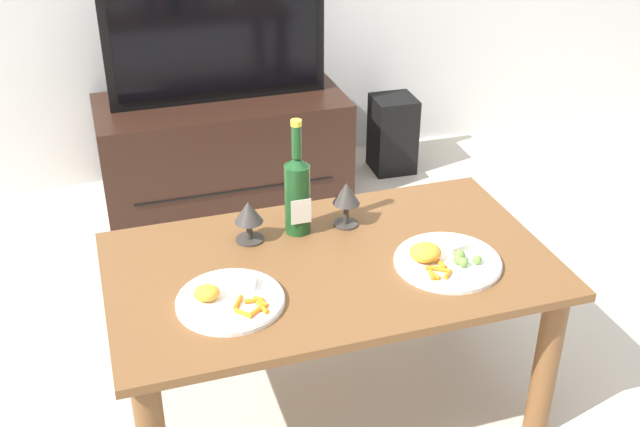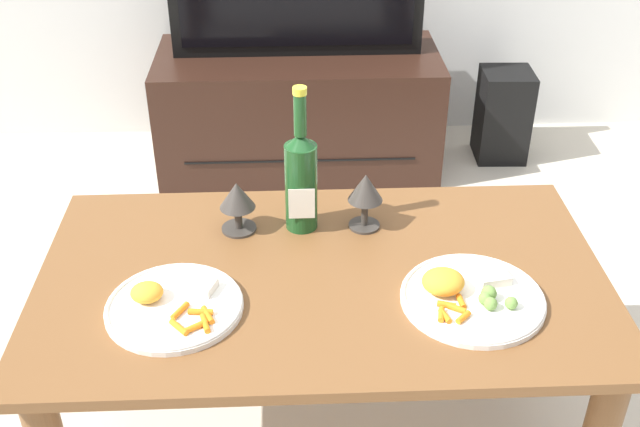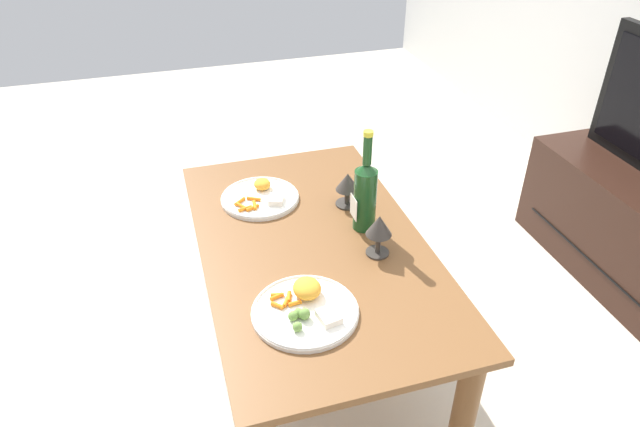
{
  "view_description": "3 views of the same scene",
  "coord_description": "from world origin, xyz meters",
  "px_view_note": "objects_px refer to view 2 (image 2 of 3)",
  "views": [
    {
      "loc": [
        -0.57,
        -1.7,
        1.68
      ],
      "look_at": [
        -0.0,
        0.09,
        0.62
      ],
      "focal_mm": 43.79,
      "sensor_mm": 36.0,
      "label": 1
    },
    {
      "loc": [
        -0.06,
        -1.31,
        1.51
      ],
      "look_at": [
        -0.0,
        0.08,
        0.62
      ],
      "focal_mm": 43.18,
      "sensor_mm": 36.0,
      "label": 2
    },
    {
      "loc": [
        1.41,
        -0.4,
        1.61
      ],
      "look_at": [
        -0.01,
        0.03,
        0.62
      ],
      "focal_mm": 32.38,
      "sensor_mm": 36.0,
      "label": 3
    }
  ],
  "objects_px": {
    "floor_speaker": "(503,115)",
    "goblet_right": "(365,191)",
    "dinner_plate_left": "(174,305)",
    "tv_stand": "(299,110)",
    "goblet_left": "(237,199)",
    "dining_table": "(322,307)",
    "wine_bottle": "(301,177)",
    "dinner_plate_right": "(469,295)"
  },
  "relations": [
    {
      "from": "tv_stand",
      "to": "floor_speaker",
      "type": "xyz_separation_m",
      "value": [
        0.82,
        0.01,
        -0.05
      ]
    },
    {
      "from": "floor_speaker",
      "to": "dinner_plate_right",
      "type": "distance_m",
      "value": 1.68
    },
    {
      "from": "dinner_plate_right",
      "to": "tv_stand",
      "type": "bearing_deg",
      "value": 101.64
    },
    {
      "from": "dining_table",
      "to": "wine_bottle",
      "type": "distance_m",
      "value": 0.29
    },
    {
      "from": "goblet_right",
      "to": "dinner_plate_left",
      "type": "xyz_separation_m",
      "value": [
        -0.41,
        -0.28,
        -0.08
      ]
    },
    {
      "from": "dinner_plate_right",
      "to": "floor_speaker",
      "type": "bearing_deg",
      "value": 72.28
    },
    {
      "from": "goblet_right",
      "to": "dinner_plate_right",
      "type": "relative_size",
      "value": 0.47
    },
    {
      "from": "goblet_right",
      "to": "floor_speaker",
      "type": "bearing_deg",
      "value": 61.78
    },
    {
      "from": "floor_speaker",
      "to": "dinner_plate_right",
      "type": "height_order",
      "value": "dinner_plate_right"
    },
    {
      "from": "wine_bottle",
      "to": "dinner_plate_right",
      "type": "relative_size",
      "value": 1.19
    },
    {
      "from": "dinner_plate_left",
      "to": "floor_speaker",
      "type": "bearing_deg",
      "value": 54.97
    },
    {
      "from": "floor_speaker",
      "to": "goblet_left",
      "type": "relative_size",
      "value": 2.95
    },
    {
      "from": "goblet_left",
      "to": "tv_stand",
      "type": "bearing_deg",
      "value": 82.8
    },
    {
      "from": "dining_table",
      "to": "dinner_plate_right",
      "type": "distance_m",
      "value": 0.33
    },
    {
      "from": "wine_bottle",
      "to": "goblet_right",
      "type": "distance_m",
      "value": 0.15
    },
    {
      "from": "tv_stand",
      "to": "goblet_left",
      "type": "bearing_deg",
      "value": -97.2
    },
    {
      "from": "floor_speaker",
      "to": "wine_bottle",
      "type": "relative_size",
      "value": 1.05
    },
    {
      "from": "dining_table",
      "to": "tv_stand",
      "type": "height_order",
      "value": "dining_table"
    },
    {
      "from": "wine_bottle",
      "to": "floor_speaker",
      "type": "bearing_deg",
      "value": 56.79
    },
    {
      "from": "wine_bottle",
      "to": "dinner_plate_right",
      "type": "bearing_deg",
      "value": -41.09
    },
    {
      "from": "goblet_left",
      "to": "dinner_plate_right",
      "type": "relative_size",
      "value": 0.42
    },
    {
      "from": "floor_speaker",
      "to": "goblet_right",
      "type": "distance_m",
      "value": 1.52
    },
    {
      "from": "wine_bottle",
      "to": "goblet_right",
      "type": "relative_size",
      "value": 2.51
    },
    {
      "from": "goblet_right",
      "to": "dinner_plate_left",
      "type": "bearing_deg",
      "value": -145.27
    },
    {
      "from": "dinner_plate_left",
      "to": "dinner_plate_right",
      "type": "distance_m",
      "value": 0.6
    },
    {
      "from": "dinner_plate_left",
      "to": "goblet_left",
      "type": "bearing_deg",
      "value": 67.47
    },
    {
      "from": "dining_table",
      "to": "tv_stand",
      "type": "bearing_deg",
      "value": 90.98
    },
    {
      "from": "tv_stand",
      "to": "goblet_right",
      "type": "bearing_deg",
      "value": -84.07
    },
    {
      "from": "tv_stand",
      "to": "floor_speaker",
      "type": "bearing_deg",
      "value": 1.0
    },
    {
      "from": "floor_speaker",
      "to": "dinner_plate_left",
      "type": "xyz_separation_m",
      "value": [
        -1.1,
        -1.57,
        0.34
      ]
    },
    {
      "from": "dining_table",
      "to": "floor_speaker",
      "type": "relative_size",
      "value": 3.31
    },
    {
      "from": "dining_table",
      "to": "wine_bottle",
      "type": "height_order",
      "value": "wine_bottle"
    },
    {
      "from": "floor_speaker",
      "to": "wine_bottle",
      "type": "bearing_deg",
      "value": -121.16
    },
    {
      "from": "tv_stand",
      "to": "dinner_plate_left",
      "type": "height_order",
      "value": "dinner_plate_left"
    },
    {
      "from": "dinner_plate_left",
      "to": "dinner_plate_right",
      "type": "bearing_deg",
      "value": 0.1
    },
    {
      "from": "wine_bottle",
      "to": "tv_stand",
      "type": "bearing_deg",
      "value": 89.35
    },
    {
      "from": "goblet_left",
      "to": "wine_bottle",
      "type": "bearing_deg",
      "value": 3.19
    },
    {
      "from": "tv_stand",
      "to": "floor_speaker",
      "type": "height_order",
      "value": "tv_stand"
    },
    {
      "from": "floor_speaker",
      "to": "goblet_right",
      "type": "bearing_deg",
      "value": -116.17
    },
    {
      "from": "tv_stand",
      "to": "wine_bottle",
      "type": "distance_m",
      "value": 1.33
    },
    {
      "from": "floor_speaker",
      "to": "goblet_left",
      "type": "height_order",
      "value": "goblet_left"
    },
    {
      "from": "tv_stand",
      "to": "dinner_plate_right",
      "type": "xyz_separation_m",
      "value": [
        0.32,
        -1.55,
        0.3
      ]
    }
  ]
}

